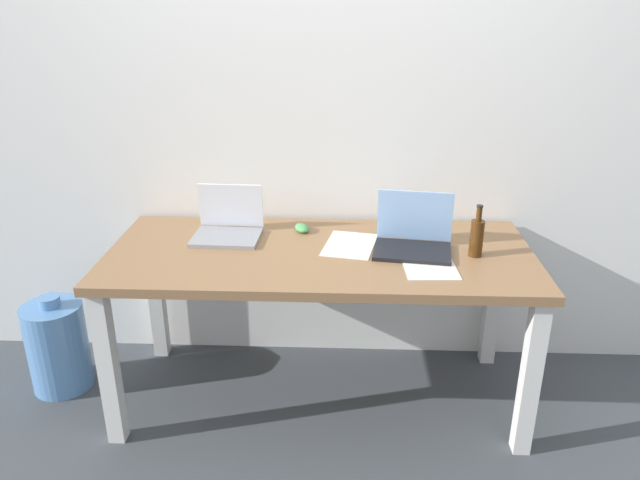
# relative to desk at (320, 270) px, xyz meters

# --- Properties ---
(ground_plane) EXTENTS (8.00, 8.00, 0.00)m
(ground_plane) POSITION_rel_desk_xyz_m (0.00, 0.00, -0.66)
(ground_plane) COLOR #42474C
(back_wall) EXTENTS (5.20, 0.08, 2.60)m
(back_wall) POSITION_rel_desk_xyz_m (0.00, 0.46, 0.64)
(back_wall) COLOR white
(back_wall) RESTS_ON ground
(desk) EXTENTS (1.84, 0.79, 0.76)m
(desk) POSITION_rel_desk_xyz_m (0.00, 0.00, 0.00)
(desk) COLOR olive
(desk) RESTS_ON ground
(laptop_left) EXTENTS (0.31, 0.26, 0.23)m
(laptop_left) POSITION_rel_desk_xyz_m (-0.43, 0.15, 0.14)
(laptop_left) COLOR gray
(laptop_left) RESTS_ON desk
(laptop_right) EXTENTS (0.36, 0.28, 0.24)m
(laptop_right) POSITION_rel_desk_xyz_m (0.40, 0.03, 0.15)
(laptop_right) COLOR black
(laptop_right) RESTS_ON desk
(beer_bottle) EXTENTS (0.06, 0.06, 0.23)m
(beer_bottle) POSITION_rel_desk_xyz_m (0.66, -0.02, 0.18)
(beer_bottle) COLOR #47280F
(beer_bottle) RESTS_ON desk
(computer_mouse) EXTENTS (0.09, 0.11, 0.03)m
(computer_mouse) POSITION_rel_desk_xyz_m (-0.09, 0.23, 0.11)
(computer_mouse) COLOR #4C9E56
(computer_mouse) RESTS_ON desk
(paper_sheet_front_right) EXTENTS (0.22, 0.31, 0.00)m
(paper_sheet_front_right) POSITION_rel_desk_xyz_m (0.45, -0.13, 0.09)
(paper_sheet_front_right) COLOR white
(paper_sheet_front_right) RESTS_ON desk
(paper_sheet_near_back) EXTENTS (0.26, 0.33, 0.00)m
(paper_sheet_near_back) POSITION_rel_desk_xyz_m (0.13, 0.07, 0.09)
(paper_sheet_near_back) COLOR white
(paper_sheet_near_back) RESTS_ON desk
(water_cooler_jug) EXTENTS (0.28, 0.28, 0.49)m
(water_cooler_jug) POSITION_rel_desk_xyz_m (-1.26, 0.03, -0.44)
(water_cooler_jug) COLOR #598CC6
(water_cooler_jug) RESTS_ON ground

